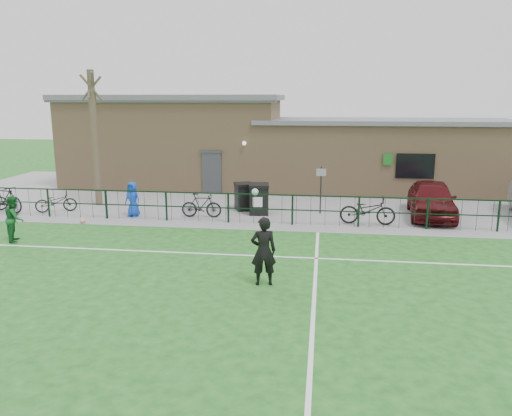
# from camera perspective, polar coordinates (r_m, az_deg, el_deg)

# --- Properties ---
(ground) EXTENTS (90.00, 90.00, 0.00)m
(ground) POSITION_cam_1_polar(r_m,az_deg,el_deg) (11.87, -3.33, -11.35)
(ground) COLOR #195619
(ground) RESTS_ON ground
(paving_strip) EXTENTS (34.00, 13.00, 0.02)m
(paving_strip) POSITION_cam_1_polar(r_m,az_deg,el_deg) (24.71, 2.66, 1.28)
(paving_strip) COLOR gray
(paving_strip) RESTS_ON ground
(pitch_line_touch) EXTENTS (28.00, 0.10, 0.01)m
(pitch_line_touch) POSITION_cam_1_polar(r_m,az_deg,el_deg) (19.18, 1.13, -2.00)
(pitch_line_touch) COLOR white
(pitch_line_touch) RESTS_ON ground
(pitch_line_mid) EXTENTS (28.00, 0.10, 0.01)m
(pitch_line_mid) POSITION_cam_1_polar(r_m,az_deg,el_deg) (15.56, -0.50, -5.46)
(pitch_line_mid) COLOR white
(pitch_line_mid) RESTS_ON ground
(pitch_line_perp) EXTENTS (0.10, 16.00, 0.01)m
(pitch_line_perp) POSITION_cam_1_polar(r_m,az_deg,el_deg) (11.67, 6.57, -11.82)
(pitch_line_perp) COLOR white
(pitch_line_perp) RESTS_ON ground
(perimeter_fence) EXTENTS (28.00, 0.10, 1.20)m
(perimeter_fence) POSITION_cam_1_polar(r_m,az_deg,el_deg) (19.23, 1.21, -0.13)
(perimeter_fence) COLOR black
(perimeter_fence) RESTS_ON ground
(bare_tree) EXTENTS (0.30, 0.30, 6.00)m
(bare_tree) POSITION_cam_1_polar(r_m,az_deg,el_deg) (23.52, -17.94, 7.49)
(bare_tree) COLOR #4A3D2D
(bare_tree) RESTS_ON ground
(wheelie_bin_left) EXTENTS (0.98, 1.03, 1.09)m
(wheelie_bin_left) POSITION_cam_1_polar(r_m,az_deg,el_deg) (21.69, -1.35, 1.22)
(wheelie_bin_left) COLOR black
(wheelie_bin_left) RESTS_ON paving_strip
(wheelie_bin_right) EXTENTS (0.88, 0.98, 1.19)m
(wheelie_bin_right) POSITION_cam_1_polar(r_m,az_deg,el_deg) (20.92, 0.35, 0.94)
(wheelie_bin_right) COLOR black
(wheelie_bin_right) RESTS_ON paving_strip
(sign_post) EXTENTS (0.07, 0.07, 2.00)m
(sign_post) POSITION_cam_1_polar(r_m,az_deg,el_deg) (21.04, 7.40, 2.03)
(sign_post) COLOR black
(sign_post) RESTS_ON paving_strip
(car_maroon) EXTENTS (2.17, 4.51, 1.48)m
(car_maroon) POSITION_cam_1_polar(r_m,az_deg,el_deg) (21.58, 19.42, 0.98)
(car_maroon) COLOR #490D11
(car_maroon) RESTS_ON paving_strip
(bicycle_b) EXTENTS (2.02, 1.00, 1.17)m
(bicycle_b) POSITION_cam_1_polar(r_m,az_deg,el_deg) (23.67, -26.85, 0.91)
(bicycle_b) COLOR black
(bicycle_b) RESTS_ON paving_strip
(bicycle_c) EXTENTS (1.77, 1.24, 0.88)m
(bicycle_c) POSITION_cam_1_polar(r_m,az_deg,el_deg) (22.94, -21.89, 0.67)
(bicycle_c) COLOR black
(bicycle_c) RESTS_ON paving_strip
(bicycle_d) EXTENTS (1.67, 0.53, 0.99)m
(bicycle_d) POSITION_cam_1_polar(r_m,az_deg,el_deg) (20.41, -6.26, 0.29)
(bicycle_d) COLOR black
(bicycle_d) RESTS_ON paving_strip
(bicycle_e) EXTENTS (2.12, 0.80, 1.10)m
(bicycle_e) POSITION_cam_1_polar(r_m,az_deg,el_deg) (19.64, 12.63, -0.26)
(bicycle_e) COLOR black
(bicycle_e) RESTS_ON paving_strip
(spectator_child) EXTENTS (0.79, 0.60, 1.43)m
(spectator_child) POSITION_cam_1_polar(r_m,az_deg,el_deg) (21.05, -13.92, 0.98)
(spectator_child) COLOR blue
(spectator_child) RESTS_ON paving_strip
(goalkeeper_kick) EXTENTS (1.18, 3.88, 1.92)m
(goalkeeper_kick) POSITION_cam_1_polar(r_m,az_deg,el_deg) (13.02, 0.84, -4.78)
(goalkeeper_kick) COLOR black
(goalkeeper_kick) RESTS_ON ground
(outfield_player) EXTENTS (0.85, 0.94, 1.57)m
(outfield_player) POSITION_cam_1_polar(r_m,az_deg,el_deg) (18.84, -25.88, -1.08)
(outfield_player) COLOR #195828
(outfield_player) RESTS_ON ground
(ball_ground) EXTENTS (0.22, 0.22, 0.22)m
(ball_ground) POSITION_cam_1_polar(r_m,az_deg,el_deg) (20.56, -19.19, -1.41)
(ball_ground) COLOR silver
(ball_ground) RESTS_ON ground
(clubhouse) EXTENTS (24.25, 5.40, 4.96)m
(clubhouse) POSITION_cam_1_polar(r_m,az_deg,el_deg) (27.44, 1.43, 7.08)
(clubhouse) COLOR tan
(clubhouse) RESTS_ON ground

